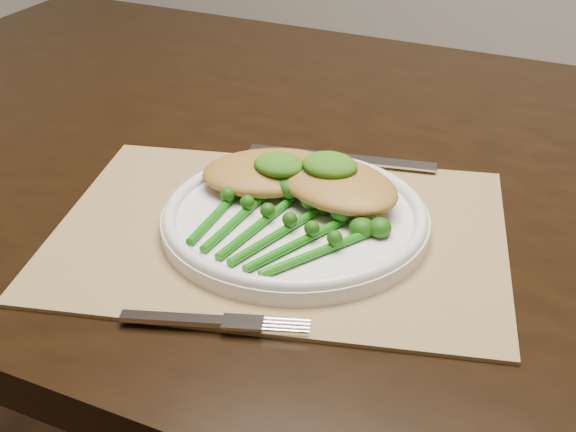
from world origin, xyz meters
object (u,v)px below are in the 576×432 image
at_px(dining_table, 359,408).
at_px(placemat, 280,232).
at_px(chicken_fillet_left, 272,172).
at_px(broccolini_bundle, 267,231).
at_px(dinner_plate, 295,217).

relative_size(dining_table, placemat, 3.71).
bearing_deg(dining_table, chicken_fillet_left, -120.79).
distance_m(chicken_fillet_left, broccolini_bundle, 0.10).
xyz_separation_m(dining_table, broccolini_bundle, (-0.02, -0.21, 0.40)).
distance_m(placemat, chicken_fillet_left, 0.07).
bearing_deg(chicken_fillet_left, dining_table, 28.31).
height_order(dinner_plate, chicken_fillet_left, chicken_fillet_left).
distance_m(dining_table, dinner_plate, 0.42).
relative_size(dining_table, broccolini_bundle, 8.81).
bearing_deg(dinner_plate, broccolini_bundle, -98.48).
relative_size(placemat, dinner_plate, 1.67).
xyz_separation_m(dining_table, dinner_plate, (-0.02, -0.17, 0.39)).
relative_size(placemat, broccolini_bundle, 2.37).
bearing_deg(dining_table, dinner_plate, -97.91).
xyz_separation_m(chicken_fillet_left, broccolini_bundle, (0.04, -0.09, -0.01)).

